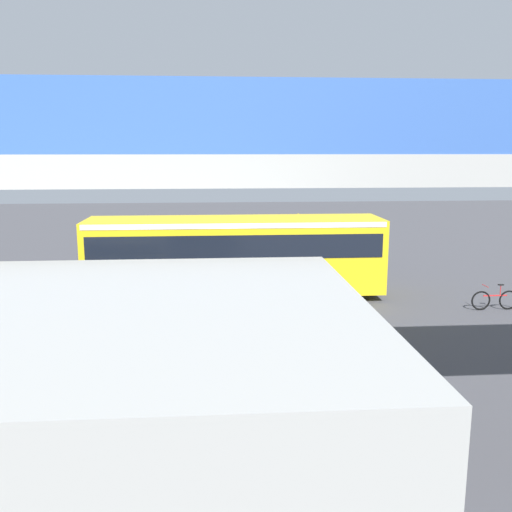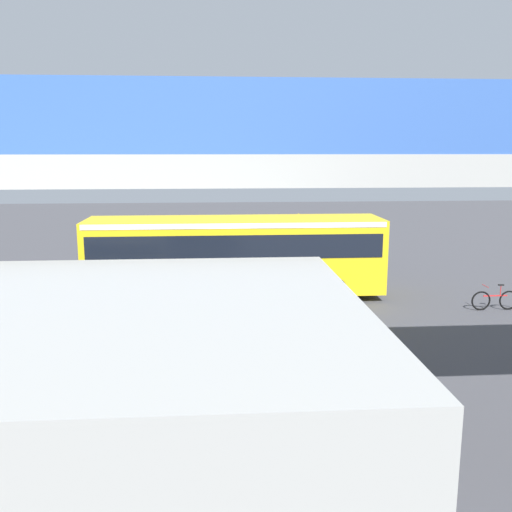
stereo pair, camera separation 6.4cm
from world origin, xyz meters
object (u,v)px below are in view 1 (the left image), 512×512
bicycle_red (495,300)px  traffic_sign (299,233)px  city_bus (235,250)px  parked_van (54,315)px  pedestrian (361,255)px

bicycle_red → traffic_sign: size_ratio=0.63×
city_bus → parked_van: bearing=47.6°
parked_van → pedestrian: parked_van is taller
bicycle_red → pedestrian: 7.27m
pedestrian → traffic_sign: 3.11m
bicycle_red → traffic_sign: 9.38m
city_bus → pedestrian: 7.32m
parked_van → bicycle_red: bearing=-167.1°
traffic_sign → pedestrian: bearing=172.4°
parked_van → bicycle_red: parked_van is taller
city_bus → traffic_sign: (-3.18, -4.31, 0.01)m
parked_van → bicycle_red: 15.21m
parked_van → bicycle_red: (-14.81, -3.38, -0.81)m
parked_van → traffic_sign: bearing=-130.0°
parked_van → traffic_sign: size_ratio=1.71×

